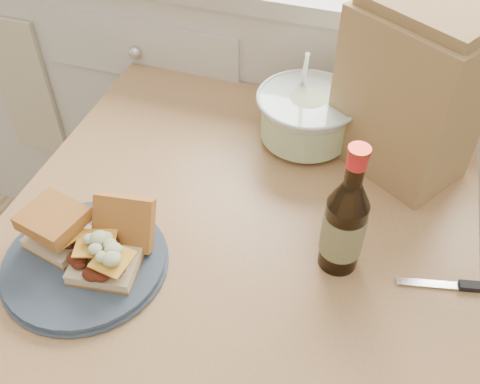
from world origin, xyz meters
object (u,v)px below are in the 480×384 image
(beer_bottle, at_px, (344,224))
(paper_bag, at_px, (408,96))
(plate, at_px, (85,262))
(coleslaw_bowl, at_px, (306,119))
(dining_table, at_px, (240,250))

(beer_bottle, height_order, paper_bag, paper_bag)
(beer_bottle, bearing_deg, plate, -168.26)
(plate, relative_size, beer_bottle, 1.08)
(coleslaw_bowl, distance_m, paper_bag, 0.22)
(paper_bag, bearing_deg, beer_bottle, -67.92)
(plate, height_order, paper_bag, paper_bag)
(plate, bearing_deg, paper_bag, 44.40)
(paper_bag, bearing_deg, plate, -103.45)
(beer_bottle, bearing_deg, coleslaw_bowl, 105.32)
(dining_table, height_order, plate, plate)
(dining_table, distance_m, paper_bag, 0.44)
(dining_table, height_order, beer_bottle, beer_bottle)
(coleslaw_bowl, bearing_deg, beer_bottle, -66.00)
(coleslaw_bowl, height_order, beer_bottle, beer_bottle)
(dining_table, xyz_separation_m, paper_bag, (0.25, 0.25, 0.26))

